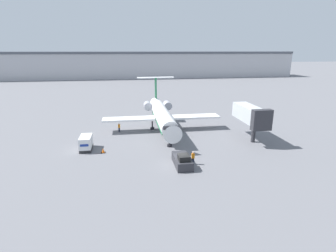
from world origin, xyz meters
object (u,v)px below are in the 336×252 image
Objects in this scene: jet_bridge at (251,115)px; worker_near_tug at (193,158)px; worker_by_wing at (119,127)px; luggage_cart at (86,143)px; traffic_cone_left at (103,150)px; airplane_main at (162,114)px; pushback_tug at (182,160)px.

worker_near_tug is at bearing -144.70° from jet_bridge.
worker_by_wing is 24.48m from jet_bridge.
traffic_cone_left is (2.73, -1.81, -0.74)m from luggage_cart.
airplane_main is 5.21× the size of pushback_tug.
jet_bridge reaches higher than luggage_cart.
airplane_main is 32.32× the size of traffic_cone_left.
luggage_cart is 1.91× the size of worker_near_tug.
traffic_cone_left is at bearing -174.22° from jet_bridge.
airplane_main is 16.63m from jet_bridge.
airplane_main is at bearing 96.81° from worker_near_tug.
pushback_tug is at bearing -30.81° from luggage_cart.
worker_by_wing is 0.18× the size of jet_bridge.
pushback_tug is at bearing -88.42° from airplane_main.
traffic_cone_left is (-2.27, -10.56, -0.53)m from worker_by_wing.
worker_near_tug is 15.67m from jet_bridge.
airplane_main is at bearing 44.92° from traffic_cone_left.
luggage_cart is 28.07m from jet_bridge.
worker_by_wing is (-8.36, -0.04, -2.24)m from airplane_main.
luggage_cart is at bearing 146.53° from traffic_cone_left.
worker_near_tug is 19.79m from worker_by_wing.
luggage_cart is at bearing 152.23° from worker_near_tug.
airplane_main is 7.05× the size of luggage_cart.
airplane_main reaches higher than worker_by_wing.
jet_bridge is (22.86, -8.01, 3.54)m from worker_by_wing.
luggage_cart is at bearing -178.49° from jet_bridge.
pushback_tug is at bearing -147.36° from jet_bridge.
traffic_cone_left is 25.58m from jet_bridge.
pushback_tug is 1.35× the size of luggage_cart.
pushback_tug is at bearing -30.13° from traffic_cone_left.
worker_near_tug is 14.14m from traffic_cone_left.
jet_bridge reaches higher than pushback_tug.
worker_near_tug is (1.55, 0.15, 0.25)m from pushback_tug.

